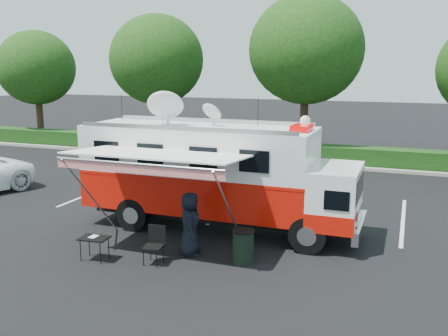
% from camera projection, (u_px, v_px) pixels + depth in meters
% --- Properties ---
extents(ground_plane, '(120.00, 120.00, 0.00)m').
position_uv_depth(ground_plane, '(218.00, 229.00, 15.91)').
color(ground_plane, black).
rests_on(ground_plane, ground).
extents(back_border, '(60.00, 6.14, 8.87)m').
position_uv_depth(back_border, '(327.00, 68.00, 26.33)').
color(back_border, '#9E998E').
rests_on(back_border, ground_plane).
extents(stall_lines, '(24.12, 5.50, 0.01)m').
position_uv_depth(stall_lines, '(235.00, 204.00, 18.84)').
color(stall_lines, silver).
rests_on(stall_lines, ground_plane).
extents(command_truck, '(8.75, 2.41, 4.20)m').
position_uv_depth(command_truck, '(216.00, 174.00, 15.57)').
color(command_truck, black).
rests_on(command_truck, ground_plane).
extents(awning, '(4.78, 2.48, 2.89)m').
position_uv_depth(awning, '(155.00, 158.00, 13.37)').
color(awning, white).
rests_on(awning, ground_plane).
extents(person, '(0.88, 1.02, 1.78)m').
position_uv_depth(person, '(190.00, 255.00, 13.78)').
color(person, black).
rests_on(person, ground_plane).
extents(folding_table, '(0.79, 0.59, 0.64)m').
position_uv_depth(folding_table, '(94.00, 239.00, 13.28)').
color(folding_table, black).
rests_on(folding_table, ground_plane).
extents(folding_chair, '(0.55, 0.57, 1.01)m').
position_uv_depth(folding_chair, '(155.00, 241.00, 13.12)').
color(folding_chair, black).
rests_on(folding_chair, ground_plane).
extents(trash_bin, '(0.61, 0.61, 0.90)m').
position_uv_depth(trash_bin, '(243.00, 246.00, 13.14)').
color(trash_bin, black).
rests_on(trash_bin, ground_plane).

